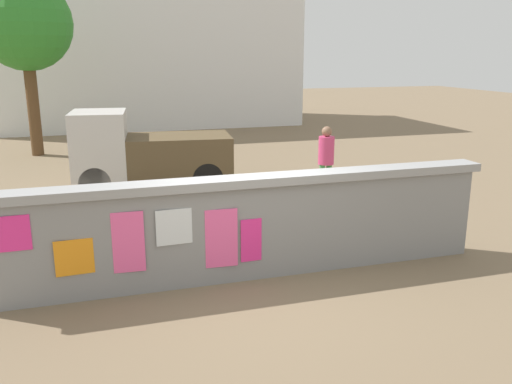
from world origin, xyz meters
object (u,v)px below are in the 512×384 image
Objects in this scene: motorcycle at (59,219)px; tree_roadside at (25,25)px; person_walking at (326,156)px; bicycle_near at (283,222)px; auto_rickshaw_truck at (144,151)px.

tree_roadside reaches higher than motorcycle.
tree_roadside reaches higher than person_walking.
person_walking is (1.82, 2.32, 0.62)m from bicycle_near.
auto_rickshaw_truck is 6.77m from tree_roadside.
auto_rickshaw_truck reaches higher than bicycle_near.
bicycle_near is at bearing -128.12° from person_walking.
tree_roadside reaches higher than bicycle_near.
tree_roadside is at bearing 130.76° from person_walking.
person_walking is (3.66, -2.16, 0.09)m from auto_rickshaw_truck.
person_walking reaches higher than motorcycle.
person_walking is at bearing 14.12° from motorcycle.
bicycle_near is 3.02m from person_walking.
bicycle_near is at bearing -64.67° from tree_roadside.
auto_rickshaw_truck is 2.19× the size of bicycle_near.
person_walking is 10.35m from tree_roadside.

